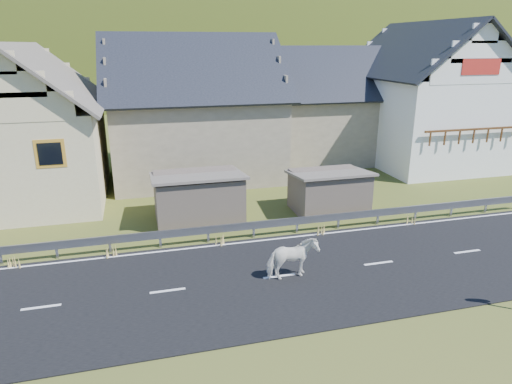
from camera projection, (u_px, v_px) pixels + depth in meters
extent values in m
plane|color=#3B4C16|center=(279.00, 277.00, 16.55)|extent=(160.00, 160.00, 0.00)
cube|color=black|center=(279.00, 277.00, 16.54)|extent=(60.00, 7.00, 0.04)
cube|color=silver|center=(279.00, 276.00, 16.54)|extent=(60.00, 6.60, 0.01)
cube|color=#93969B|center=(254.00, 225.00, 19.75)|extent=(28.00, 0.08, 0.34)
cube|color=#93969B|center=(0.00, 256.00, 17.40)|extent=(0.10, 0.06, 0.70)
cube|color=#93969B|center=(57.00, 250.00, 17.89)|extent=(0.10, 0.06, 0.70)
cube|color=#93969B|center=(110.00, 245.00, 18.38)|extent=(0.10, 0.06, 0.70)
cube|color=#93969B|center=(160.00, 240.00, 18.86)|extent=(0.10, 0.06, 0.70)
cube|color=#93969B|center=(208.00, 235.00, 19.35)|extent=(0.10, 0.06, 0.70)
cube|color=#93969B|center=(254.00, 230.00, 19.84)|extent=(0.10, 0.06, 0.70)
cube|color=#93969B|center=(297.00, 226.00, 20.33)|extent=(0.10, 0.06, 0.70)
cube|color=#93969B|center=(338.00, 221.00, 20.82)|extent=(0.10, 0.06, 0.70)
cube|color=#93969B|center=(378.00, 217.00, 21.31)|extent=(0.10, 0.06, 0.70)
cube|color=#93969B|center=(415.00, 213.00, 21.79)|extent=(0.10, 0.06, 0.70)
cube|color=#93969B|center=(451.00, 210.00, 22.28)|extent=(0.10, 0.06, 0.70)
cube|color=#93969B|center=(486.00, 206.00, 22.77)|extent=(0.10, 0.06, 0.70)
cube|color=#67584C|center=(198.00, 198.00, 21.69)|extent=(4.30, 3.30, 2.40)
cube|color=#67584C|center=(329.00, 192.00, 22.85)|extent=(3.80, 2.90, 2.20)
cube|color=beige|center=(34.00, 153.00, 24.36)|extent=(7.00, 9.00, 5.00)
cube|color=#C48B28|center=(50.00, 154.00, 20.34)|extent=(1.30, 0.12, 1.30)
cube|color=gray|center=(194.00, 135.00, 29.31)|extent=(10.00, 9.00, 5.00)
cube|color=gray|center=(326.00, 126.00, 33.65)|extent=(9.00, 8.00, 4.60)
cube|color=white|center=(422.00, 119.00, 32.15)|extent=(8.00, 10.00, 6.00)
cube|color=red|center=(481.00, 67.00, 26.35)|extent=(2.60, 0.06, 0.90)
cube|color=#572E14|center=(475.00, 129.00, 27.26)|extent=(6.80, 0.12, 0.12)
ellipsoid|color=#2E3E11|center=(159.00, 115.00, 189.37)|extent=(440.00, 280.00, 260.00)
imported|color=white|center=(292.00, 259.00, 16.19)|extent=(0.98, 1.87, 1.52)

